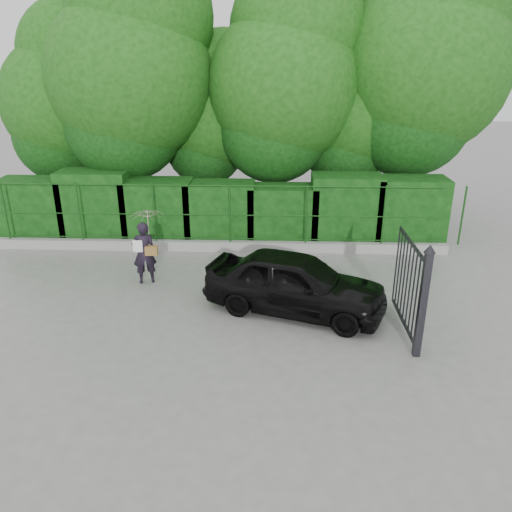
{
  "coord_description": "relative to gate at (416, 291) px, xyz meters",
  "views": [
    {
      "loc": [
        1.73,
        -9.87,
        5.51
      ],
      "look_at": [
        1.31,
        1.3,
        1.1
      ],
      "focal_mm": 35.0,
      "sensor_mm": 36.0,
      "label": 1
    }
  ],
  "objects": [
    {
      "name": "woman",
      "position": [
        -6.14,
        2.84,
        0.09
      ],
      "size": [
        0.93,
        0.88,
        1.97
      ],
      "color": "black",
      "rests_on": "ground"
    },
    {
      "name": "hedge",
      "position": [
        -4.59,
        6.22,
        -0.17
      ],
      "size": [
        14.2,
        1.2,
        2.26
      ],
      "color": "black",
      "rests_on": "ground"
    },
    {
      "name": "ground",
      "position": [
        -4.6,
        0.72,
        -1.19
      ],
      "size": [
        80.0,
        80.0,
        0.0
      ],
      "primitive_type": "plane",
      "color": "gray"
    },
    {
      "name": "trees",
      "position": [
        -3.46,
        8.46,
        3.43
      ],
      "size": [
        17.1,
        6.15,
        8.08
      ],
      "color": "black",
      "rests_on": "ground"
    },
    {
      "name": "kerb",
      "position": [
        -4.6,
        5.22,
        -1.04
      ],
      "size": [
        14.0,
        0.25,
        0.3
      ],
      "primitive_type": "cube",
      "color": "#9E9E99",
      "rests_on": "ground"
    },
    {
      "name": "fence",
      "position": [
        -4.38,
        5.22,
        0.01
      ],
      "size": [
        14.13,
        0.06,
        1.8
      ],
      "color": "#154514",
      "rests_on": "kerb"
    },
    {
      "name": "gate",
      "position": [
        0.0,
        0.0,
        0.0
      ],
      "size": [
        0.22,
        2.33,
        2.36
      ],
      "color": "black",
      "rests_on": "ground"
    },
    {
      "name": "car",
      "position": [
        -2.36,
        1.36,
        -0.47
      ],
      "size": [
        4.52,
        2.97,
        1.43
      ],
      "primitive_type": "imported",
      "rotation": [
        0.0,
        0.0,
        1.24
      ],
      "color": "black",
      "rests_on": "ground"
    }
  ]
}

